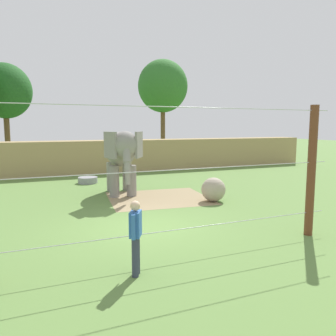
{
  "coord_description": "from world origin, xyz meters",
  "views": [
    {
      "loc": [
        -3.35,
        -9.89,
        3.26
      ],
      "look_at": [
        2.32,
        3.59,
        1.4
      ],
      "focal_mm": 35.51,
      "sensor_mm": 36.0,
      "label": 1
    }
  ],
  "objects_px": {
    "enrichment_ball": "(213,190)",
    "zookeeper": "(136,234)",
    "water_tub": "(88,180)",
    "elephant": "(121,153)"
  },
  "relations": [
    {
      "from": "enrichment_ball",
      "to": "elephant",
      "type": "bearing_deg",
      "value": 138.16
    },
    {
      "from": "water_tub",
      "to": "elephant",
      "type": "bearing_deg",
      "value": -75.95
    },
    {
      "from": "enrichment_ball",
      "to": "water_tub",
      "type": "bearing_deg",
      "value": 121.93
    },
    {
      "from": "elephant",
      "to": "zookeeper",
      "type": "height_order",
      "value": "elephant"
    },
    {
      "from": "enrichment_ball",
      "to": "zookeeper",
      "type": "bearing_deg",
      "value": -133.26
    },
    {
      "from": "elephant",
      "to": "enrichment_ball",
      "type": "distance_m",
      "value": 4.65
    },
    {
      "from": "zookeeper",
      "to": "water_tub",
      "type": "xyz_separation_m",
      "value": [
        0.99,
        12.39,
        -0.74
      ]
    },
    {
      "from": "enrichment_ball",
      "to": "water_tub",
      "type": "relative_size",
      "value": 0.95
    },
    {
      "from": "elephant",
      "to": "water_tub",
      "type": "bearing_deg",
      "value": 104.05
    },
    {
      "from": "zookeeper",
      "to": "water_tub",
      "type": "distance_m",
      "value": 12.45
    }
  ]
}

